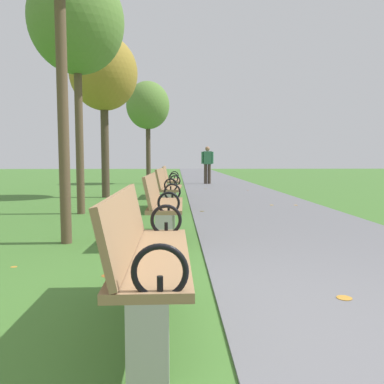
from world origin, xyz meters
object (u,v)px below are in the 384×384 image
Objects in this scene: park_bench_2 at (163,204)px; tree_4 at (104,74)px; park_bench_4 at (170,180)px; pedestrian_walking at (207,163)px; tree_3 at (77,22)px; park_bench_3 at (168,188)px; tree_5 at (148,106)px; park_bench_1 at (147,254)px.

tree_4 is at bearing 107.40° from park_bench_2.
park_bench_4 is 0.35× the size of tree_4.
tree_3 is at bearing -109.95° from pedestrian_walking.
pedestrian_walking reaches higher than park_bench_2.
park_bench_4 is 3.52m from tree_4.
tree_5 is (-1.06, 8.82, 2.91)m from park_bench_3.
park_bench_1 and park_bench_4 have the same top height.
park_bench_1 is at bearing -71.98° from tree_3.
pedestrian_walking is (2.59, -0.34, -2.47)m from tree_5.
tree_4 is at bearing 123.16° from park_bench_3.
park_bench_1 is 15.02m from tree_5.
park_bench_1 is at bearing -90.00° from park_bench_4.
pedestrian_walking is at bearing 83.93° from park_bench_1.
park_bench_3 is 0.34× the size of tree_3.
tree_3 is at bearing -117.21° from park_bench_4.
park_bench_4 is 0.36× the size of tree_5.
tree_3 reaches higher than park_bench_4.
park_bench_3 is (0.00, 5.88, 0.00)m from park_bench_1.
tree_4 is at bearing 91.88° from tree_3.
pedestrian_walking reaches higher than park_bench_3.
park_bench_3 is at bearing -90.00° from park_bench_4.
park_bench_2 is at bearing -90.00° from park_bench_4.
park_bench_4 is 6.71m from tree_5.
park_bench_3 is at bearing 90.00° from park_bench_1.
park_bench_1 is 0.35× the size of tree_4.
park_bench_2 and park_bench_3 have the same top height.
pedestrian_walking is at bearing 70.05° from tree_3.
tree_3 is 9.37m from tree_5.
pedestrian_walking reaches higher than park_bench_1.
park_bench_1 is 9.39m from tree_4.
tree_4 is at bearing -120.91° from pedestrian_walking.
park_bench_1 is 14.44m from pedestrian_walking.
tree_4 is 7.05m from pedestrian_walking.
park_bench_1 is 1.00× the size of park_bench_4.
park_bench_2 is 6.87m from tree_4.
park_bench_1 is 0.99× the size of park_bench_3.
tree_3 is (-1.74, 2.55, 3.27)m from park_bench_2.
park_bench_1 is 5.88m from park_bench_3.
park_bench_3 is at bearing -56.84° from tree_4.
tree_5 is at bearing 172.50° from pedestrian_walking.
pedestrian_walking is at bearing 74.79° from park_bench_4.
tree_5 is (-1.06, 14.69, 2.91)m from park_bench_1.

